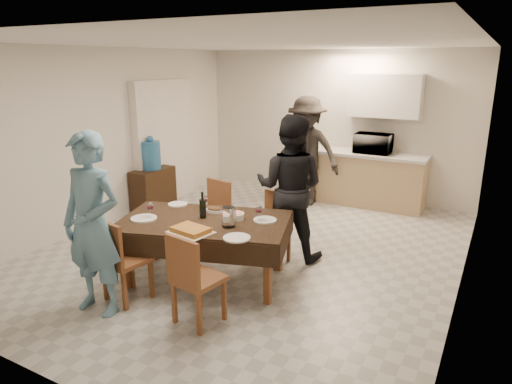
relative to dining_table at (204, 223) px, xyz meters
The scene contains 33 objects.
floor 1.21m from the dining_table, 86.58° to the left, with size 5.00×6.00×0.02m, color #B8B8B3.
ceiling 2.16m from the dining_table, 86.58° to the left, with size 5.00×6.00×0.02m, color white.
wall_back 4.04m from the dining_table, 89.15° to the left, with size 5.00×0.02×2.60m, color silver.
wall_front 2.10m from the dining_table, 88.30° to the right, with size 5.00×0.02×2.60m, color silver.
wall_left 2.71m from the dining_table, 157.80° to the left, with size 0.02×6.00×2.60m, color silver.
wall_right 2.81m from the dining_table, 21.26° to the left, with size 0.02×6.00×2.60m, color silver.
stub_partition 3.24m from the dining_table, 137.07° to the left, with size 0.15×1.40×2.10m, color silver.
kitchen_base_cabinet 3.74m from the dining_table, 79.83° to the left, with size 2.20×0.60×0.86m, color tan.
kitchen_worktop 3.74m from the dining_table, 79.83° to the left, with size 2.24×0.64×0.05m, color #B4B4AF.
upper_cabinet 4.10m from the dining_table, 75.89° to the left, with size 1.20×0.34×0.70m, color silver.
dining_table is the anchor object (origin of this frame).
chair_near_left 0.96m from the dining_table, 118.32° to the right, with size 0.47×0.48×0.48m.
chair_near_right 0.96m from the dining_table, 61.70° to the right, with size 0.48×0.48×0.49m.
chair_far_left 0.81m from the dining_table, 124.12° to the left, with size 0.48×0.49×0.49m.
chair_far_right 0.82m from the dining_table, 56.02° to the left, with size 0.42×0.42×0.47m.
console 2.81m from the dining_table, 142.76° to the left, with size 0.38×0.75×0.69m, color black.
water_jug 2.80m from the dining_table, 142.76° to the left, with size 0.31×0.31×0.46m, color #337CBA.
wine_bottle 0.20m from the dining_table, 135.00° to the left, with size 0.07×0.07×0.30m, color black, non-canonical shape.
water_pitcher 0.38m from the dining_table, ahead, with size 0.14×0.14×0.22m, color white.
savoury_tart 0.40m from the dining_table, 75.26° to the right, with size 0.43×0.32×0.05m, color #A97931.
salad_bowl 0.36m from the dining_table, 30.96° to the left, with size 0.19×0.19×0.07m, color silver.
mushroom_dish 0.29m from the dining_table, 100.12° to the left, with size 0.19×0.19×0.03m, color silver.
wine_glass_a 0.62m from the dining_table, 155.56° to the right, with size 0.09×0.09×0.19m, color white, non-canonical shape.
wine_glass_b 0.62m from the dining_table, 24.44° to the left, with size 0.08×0.08×0.18m, color white, non-canonical shape.
wine_glass_c 0.38m from the dining_table, 123.69° to the left, with size 0.08×0.08×0.17m, color white, non-canonical shape.
plate_near_left 0.67m from the dining_table, 153.43° to the right, with size 0.29×0.29×0.02m, color silver.
plate_near_right 0.67m from the dining_table, 26.57° to the right, with size 0.27×0.27×0.02m, color silver.
plate_far_left 0.67m from the dining_table, 153.43° to the left, with size 0.24×0.24×0.01m, color silver.
plate_far_right 0.67m from the dining_table, 26.57° to the left, with size 0.26×0.26×0.01m, color silver.
microwave 3.80m from the dining_table, 76.65° to the left, with size 0.59×0.40×0.33m, color silver.
person_near 1.20m from the dining_table, 117.65° to the right, with size 0.65×0.43×1.79m, color #57849D.
person_far 1.20m from the dining_table, 62.35° to the left, with size 0.87×0.68×1.80m, color black.
person_kitchen 3.24m from the dining_table, 92.49° to the left, with size 1.19×0.69×1.84m, color black.
Camera 1 is at (2.72, -4.87, 2.40)m, focal length 32.00 mm.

